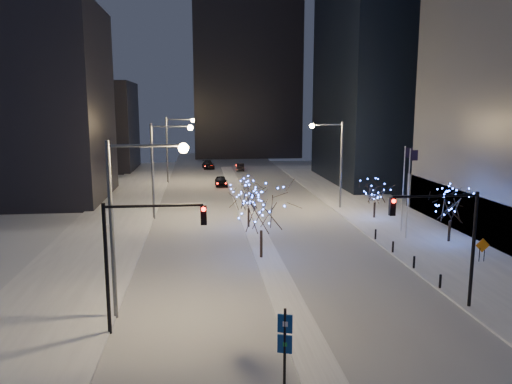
{
  "coord_description": "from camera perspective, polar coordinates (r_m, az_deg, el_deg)",
  "views": [
    {
      "loc": [
        -5.18,
        -25.22,
        11.84
      ],
      "look_at": [
        -0.7,
        13.73,
        5.0
      ],
      "focal_mm": 35.0,
      "sensor_mm": 36.0,
      "label": 1
    }
  ],
  "objects": [
    {
      "name": "filler_west_far",
      "position": [
        97.54,
        -19.04,
        7.11
      ],
      "size": [
        18.0,
        16.0,
        16.0
      ],
      "primitive_type": "cube",
      "color": "black",
      "rests_on": "ground"
    },
    {
      "name": "car_mid",
      "position": [
        91.59,
        -1.81,
        2.88
      ],
      "size": [
        1.71,
        4.08,
        1.31
      ],
      "primitive_type": "imported",
      "rotation": [
        0.0,
        0.0,
        3.06
      ],
      "color": "black",
      "rests_on": "ground"
    },
    {
      "name": "flagpoles",
      "position": [
        46.87,
        16.83,
        0.83
      ],
      "size": [
        1.35,
        2.6,
        8.0
      ],
      "color": "silver",
      "rests_on": "east_sidewalk"
    },
    {
      "name": "wayfinding_sign",
      "position": [
        21.79,
        3.31,
        -16.48
      ],
      "size": [
        0.62,
        0.28,
        3.53
      ],
      "rotation": [
        0.0,
        0.0,
        -0.34
      ],
      "color": "black",
      "rests_on": "ground"
    },
    {
      "name": "holiday_tree_plaza_far",
      "position": [
        53.62,
        13.47,
        0.11
      ],
      "size": [
        3.3,
        3.3,
        4.32
      ],
      "color": "black",
      "rests_on": "east_sidewalk"
    },
    {
      "name": "traffic_signal_west",
      "position": [
        26.39,
        -13.48,
        -5.95
      ],
      "size": [
        5.26,
        0.43,
        7.0
      ],
      "color": "black",
      "rests_on": "ground"
    },
    {
      "name": "street_lamp_w_far",
      "position": [
        77.49,
        -9.38,
        5.81
      ],
      "size": [
        4.4,
        0.56,
        10.0
      ],
      "color": "#595E66",
      "rests_on": "ground"
    },
    {
      "name": "median",
      "position": [
        56.69,
        -1.18,
        -2.08
      ],
      "size": [
        2.0,
        80.0,
        0.15
      ],
      "primitive_type": "cube",
      "color": "white",
      "rests_on": "ground"
    },
    {
      "name": "east_sidewalk",
      "position": [
        50.9,
        17.04,
        -3.91
      ],
      "size": [
        10.0,
        90.0,
        0.15
      ],
      "primitive_type": "cube",
      "color": "white",
      "rests_on": "ground"
    },
    {
      "name": "west_sidewalk",
      "position": [
        47.55,
        -17.1,
        -4.88
      ],
      "size": [
        8.0,
        90.0,
        0.15
      ],
      "primitive_type": "cube",
      "color": "white",
      "rests_on": "ground"
    },
    {
      "name": "bollards",
      "position": [
        40.04,
        16.44,
        -6.82
      ],
      "size": [
        0.16,
        12.16,
        0.9
      ],
      "color": "black",
      "rests_on": "east_sidewalk"
    },
    {
      "name": "road",
      "position": [
        61.59,
        -1.62,
        -1.18
      ],
      "size": [
        20.0,
        130.0,
        0.02
      ],
      "primitive_type": "cube",
      "color": "#AEB2BD",
      "rests_on": "ground"
    },
    {
      "name": "holiday_tree_plaza_near",
      "position": [
        46.1,
        21.4,
        -1.37
      ],
      "size": [
        4.56,
        4.56,
        4.92
      ],
      "color": "black",
      "rests_on": "east_sidewalk"
    },
    {
      "name": "filler_west_near",
      "position": [
        69.09,
        -26.2,
        9.03
      ],
      "size": [
        22.0,
        18.0,
        24.0
      ],
      "primitive_type": "cube",
      "color": "black",
      "rests_on": "ground"
    },
    {
      "name": "street_lamp_w_near",
      "position": [
        27.99,
        -14.15,
        -1.41
      ],
      "size": [
        4.4,
        0.56,
        10.0
      ],
      "color": "#595E66",
      "rests_on": "ground"
    },
    {
      "name": "ground",
      "position": [
        28.34,
        4.74,
        -14.84
      ],
      "size": [
        160.0,
        160.0,
        0.0
      ],
      "primitive_type": "plane",
      "color": "silver",
      "rests_on": "ground"
    },
    {
      "name": "horizon_block",
      "position": [
        118.11,
        -1.15,
        14.34
      ],
      "size": [
        24.0,
        14.0,
        42.0
      ],
      "primitive_type": "cube",
      "color": "black",
      "rests_on": "ground"
    },
    {
      "name": "car_far",
      "position": [
        94.58,
        -5.49,
        3.1
      ],
      "size": [
        2.45,
        5.09,
        1.43
      ],
      "primitive_type": "imported",
      "rotation": [
        0.0,
        0.0,
        0.09
      ],
      "color": "black",
      "rests_on": "ground"
    },
    {
      "name": "holiday_tree_median_far",
      "position": [
        48.03,
        -0.87,
        -0.29
      ],
      "size": [
        4.17,
        4.17,
        4.83
      ],
      "color": "black",
      "rests_on": "median"
    },
    {
      "name": "traffic_signal_east",
      "position": [
        30.61,
        21.19,
        -4.16
      ],
      "size": [
        5.26,
        0.43,
        7.0
      ],
      "color": "black",
      "rests_on": "ground"
    },
    {
      "name": "construction_sign",
      "position": [
        41.53,
        24.45,
        -5.8
      ],
      "size": [
        1.1,
        0.1,
        1.82
      ],
      "rotation": [
        0.0,
        0.0,
        -0.05
      ],
      "color": "black",
      "rests_on": "east_sidewalk"
    },
    {
      "name": "holiday_tree_median_near",
      "position": [
        38.23,
        0.61,
        -1.84
      ],
      "size": [
        6.05,
        6.05,
        6.05
      ],
      "color": "black",
      "rests_on": "median"
    },
    {
      "name": "street_lamp_east",
      "position": [
        57.54,
        8.87,
        4.4
      ],
      "size": [
        3.9,
        0.56,
        10.0
      ],
      "color": "#595E66",
      "rests_on": "ground"
    },
    {
      "name": "car_near",
      "position": [
        74.04,
        -4.02,
        1.24
      ],
      "size": [
        1.84,
        4.34,
        1.46
      ],
      "primitive_type": "imported",
      "rotation": [
        0.0,
        0.0,
        0.03
      ],
      "color": "black",
      "rests_on": "ground"
    },
    {
      "name": "street_lamp_w_mid",
      "position": [
        52.62,
        -10.65,
        3.9
      ],
      "size": [
        4.4,
        0.56,
        10.0
      ],
      "color": "#595E66",
      "rests_on": "ground"
    }
  ]
}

